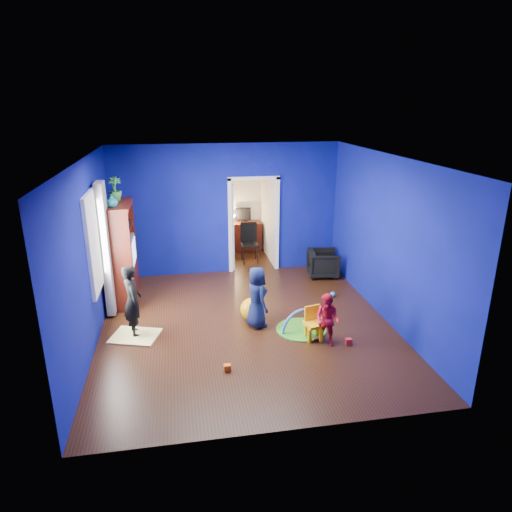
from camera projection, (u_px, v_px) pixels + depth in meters
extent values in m
cube|color=black|center=(247.00, 325.00, 8.02)|extent=(5.00, 5.50, 0.01)
cube|color=white|center=(245.00, 158.00, 7.08)|extent=(5.00, 5.50, 0.01)
cube|color=navy|center=(227.00, 210.00, 10.11)|extent=(5.00, 0.02, 2.90)
cube|color=navy|center=(284.00, 322.00, 4.99)|extent=(5.00, 0.02, 2.90)
cube|color=navy|center=(88.00, 255.00, 7.14)|extent=(0.02, 5.50, 2.90)
cube|color=navy|center=(387.00, 239.00, 7.96)|extent=(0.02, 5.50, 2.90)
imported|color=black|center=(323.00, 263.00, 10.19)|extent=(0.75, 0.73, 0.60)
imported|color=black|center=(133.00, 301.00, 7.53)|extent=(0.40, 0.51, 1.23)
imported|color=#0F1137|center=(257.00, 297.00, 7.84)|extent=(0.49, 0.61, 1.09)
imported|color=red|center=(327.00, 320.00, 7.27)|extent=(0.53, 0.53, 0.87)
imported|color=#0C5260|center=(112.00, 201.00, 8.07)|extent=(0.22, 0.22, 0.23)
imported|color=#2E8034|center=(115.00, 189.00, 8.51)|extent=(0.29, 0.29, 0.45)
cube|color=#3A0D09|center=(120.00, 254.00, 8.70)|extent=(0.58, 1.14, 1.96)
cube|color=silver|center=(122.00, 252.00, 8.69)|extent=(0.46, 0.70, 0.54)
cube|color=#F2E07A|center=(135.00, 336.00, 7.63)|extent=(0.90, 0.80, 0.03)
sphere|color=yellow|center=(251.00, 309.00, 8.18)|extent=(0.41, 0.41, 0.41)
cube|color=yellow|center=(314.00, 325.00, 7.49)|extent=(0.34, 0.34, 0.50)
cylinder|color=green|center=(301.00, 329.00, 7.85)|extent=(0.86, 0.86, 0.02)
torus|color=#3F8CD8|center=(301.00, 329.00, 7.85)|extent=(0.76, 0.27, 0.77)
cube|color=white|center=(92.00, 243.00, 7.44)|extent=(0.03, 0.95, 1.55)
cube|color=slate|center=(106.00, 250.00, 8.06)|extent=(0.14, 0.42, 2.40)
cube|color=white|center=(254.00, 226.00, 10.34)|extent=(1.16, 0.10, 2.10)
cube|color=#3D140A|center=(244.00, 236.00, 11.97)|extent=(0.88, 0.44, 0.75)
cube|color=black|center=(243.00, 214.00, 11.89)|extent=(0.40, 0.05, 0.32)
sphere|color=#FFD88C|center=(233.00, 216.00, 11.80)|extent=(0.14, 0.14, 0.14)
cube|color=black|center=(250.00, 244.00, 11.04)|extent=(0.40, 0.40, 0.92)
cube|color=white|center=(243.00, 173.00, 11.54)|extent=(0.88, 0.24, 0.04)
cube|color=red|center=(348.00, 341.00, 7.38)|extent=(0.10, 0.08, 0.10)
sphere|color=#247BCC|center=(333.00, 294.00, 9.17)|extent=(0.11, 0.11, 0.11)
cube|color=#F55D0C|center=(227.00, 368.00, 6.66)|extent=(0.10, 0.08, 0.10)
sphere|color=green|center=(310.00, 313.00, 8.35)|extent=(0.11, 0.11, 0.11)
cube|color=#D44FD0|center=(317.00, 311.00, 8.47)|extent=(0.10, 0.08, 0.10)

